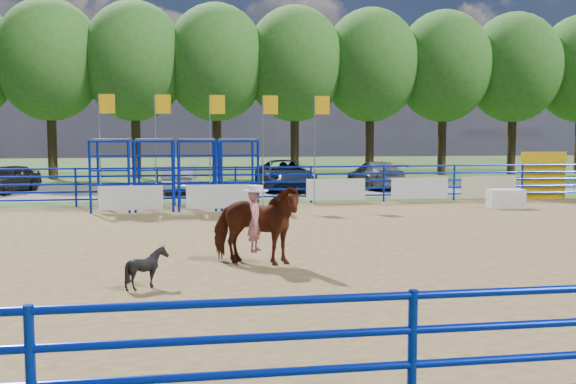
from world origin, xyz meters
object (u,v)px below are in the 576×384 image
(calf, at_px, (147,268))
(car_b, at_px, (180,179))
(car_a, at_px, (8,179))
(car_c, at_px, (285,175))
(announcer_table, at_px, (506,199))
(car_d, at_px, (376,175))
(horse_and_rider, at_px, (255,222))

(calf, bearing_deg, car_b, 10.32)
(car_a, relative_size, car_b, 0.98)
(calf, bearing_deg, car_a, 32.20)
(calf, bearing_deg, car_c, -4.12)
(announcer_table, distance_m, car_b, 14.55)
(car_b, xyz_separation_m, car_d, (9.76, 1.01, 0.02))
(horse_and_rider, relative_size, car_a, 0.60)
(horse_and_rider, distance_m, car_a, 20.68)
(horse_and_rider, xyz_separation_m, car_a, (-9.71, 18.26, -0.25))
(car_b, relative_size, car_c, 0.75)
(calf, distance_m, car_b, 18.83)
(car_a, bearing_deg, calf, -53.09)
(car_c, bearing_deg, car_a, 176.22)
(car_a, relative_size, car_c, 0.74)
(horse_and_rider, height_order, calf, horse_and_rider)
(calf, bearing_deg, car_d, -15.61)
(calf, relative_size, car_a, 0.19)
(car_d, bearing_deg, announcer_table, 100.40)
(horse_and_rider, xyz_separation_m, car_d, (8.01, 18.07, -0.24))
(car_a, height_order, car_c, car_c)
(car_a, height_order, car_d, car_d)
(announcer_table, bearing_deg, car_b, 145.45)
(calf, xyz_separation_m, car_a, (-7.58, 20.02, 0.28))
(horse_and_rider, xyz_separation_m, car_b, (-1.75, 17.06, -0.26))
(announcer_table, height_order, calf, calf)
(horse_and_rider, bearing_deg, car_a, 118.00)
(car_a, relative_size, car_d, 0.84)
(car_a, bearing_deg, announcer_table, -9.18)
(car_d, bearing_deg, calf, 59.83)
(horse_and_rider, distance_m, calf, 2.81)
(horse_and_rider, relative_size, car_b, 0.59)
(announcer_table, distance_m, horse_and_rider, 13.51)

